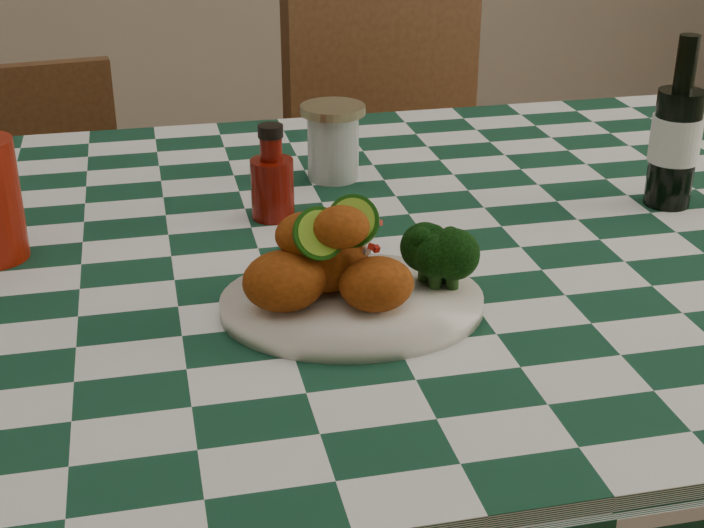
{
  "coord_description": "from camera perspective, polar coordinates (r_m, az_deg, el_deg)",
  "views": [
    {
      "loc": [
        -0.23,
        -1.06,
        1.27
      ],
      "look_at": [
        -0.03,
        -0.18,
        0.84
      ],
      "focal_mm": 50.0,
      "sensor_mm": 36.0,
      "label": 1
    }
  ],
  "objects": [
    {
      "name": "fried_chicken_pile",
      "position": [
        0.99,
        -0.77,
        0.65
      ],
      "size": [
        0.16,
        0.12,
        0.1
      ],
      "primitive_type": null,
      "color": "#9A400E",
      "rests_on": "plate"
    },
    {
      "name": "plate",
      "position": [
        1.02,
        -0.0,
        -2.34
      ],
      "size": [
        0.3,
        0.25,
        0.02
      ],
      "primitive_type": null,
      "rotation": [
        0.0,
        0.0,
        -0.14
      ],
      "color": "white",
      "rests_on": "dining_table"
    },
    {
      "name": "broccoli_side",
      "position": [
        1.04,
        5.35,
        0.61
      ],
      "size": [
        0.09,
        0.09,
        0.07
      ],
      "primitive_type": null,
      "color": "black",
      "rests_on": "plate"
    },
    {
      "name": "mason_jar",
      "position": [
        1.38,
        -1.1,
        7.09
      ],
      "size": [
        0.11,
        0.11,
        0.11
      ],
      "primitive_type": null,
      "rotation": [
        0.0,
        0.0,
        0.22
      ],
      "color": "#B2BCBA",
      "rests_on": "dining_table"
    },
    {
      "name": "ketchup_bottle",
      "position": [
        1.24,
        -4.68,
        5.35
      ],
      "size": [
        0.06,
        0.06,
        0.12
      ],
      "primitive_type": null,
      "rotation": [
        0.0,
        0.0,
        -0.13
      ],
      "color": "#620C04",
      "rests_on": "dining_table"
    },
    {
      "name": "wooden_chair_left",
      "position": [
        1.97,
        -17.53,
        -1.83
      ],
      "size": [
        0.42,
        0.43,
        0.82
      ],
      "primitive_type": null,
      "rotation": [
        0.0,
        0.0,
        0.12
      ],
      "color": "#472814",
      "rests_on": "ground"
    },
    {
      "name": "dining_table",
      "position": [
        1.39,
        -0.51,
        -13.58
      ],
      "size": [
        1.66,
        1.06,
        0.79
      ],
      "primitive_type": null,
      "color": "#133E29",
      "rests_on": "ground"
    },
    {
      "name": "wooden_chair_right",
      "position": [
        2.01,
        4.57,
        2.42
      ],
      "size": [
        0.55,
        0.57,
        0.98
      ],
      "primitive_type": null,
      "rotation": [
        0.0,
        0.0,
        0.26
      ],
      "color": "#472814",
      "rests_on": "ground"
    },
    {
      "name": "beer_bottle",
      "position": [
        1.33,
        18.42,
        7.81
      ],
      "size": [
        0.08,
        0.08,
        0.22
      ],
      "primitive_type": null,
      "rotation": [
        0.0,
        0.0,
        0.23
      ],
      "color": "black",
      "rests_on": "dining_table"
    }
  ]
}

